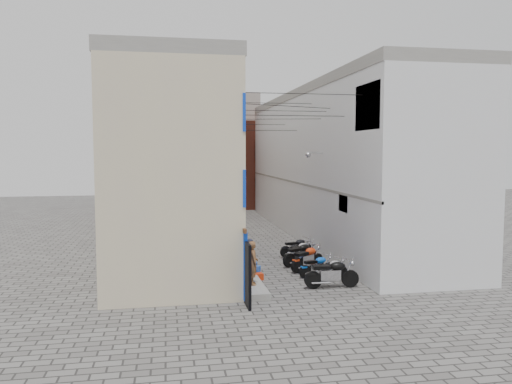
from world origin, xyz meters
TOP-DOWN VIEW (x-y plane):
  - ground at (0.00, 0.00)m, footprint 90.00×90.00m
  - plinth at (-2.05, 13.00)m, footprint 0.90×26.00m
  - building_left at (-4.98, 12.95)m, footprint 5.10×27.00m
  - building_right at (5.00, 13.00)m, footprint 5.94×26.00m
  - building_far_brick_left at (-2.00, 28.00)m, footprint 6.00×6.00m
  - building_far_brick_right at (3.00, 30.00)m, footprint 5.00×6.00m
  - building_far_concrete at (0.00, 34.00)m, footprint 8.00×5.00m
  - far_shopfront at (0.00, 25.20)m, footprint 2.00×0.30m
  - overhead_wires at (0.00, 7.64)m, footprint 5.80×13.02m
  - motorcycle_a at (1.05, 1.21)m, footprint 2.19×0.77m
  - motorcycle_b at (1.39, 2.24)m, footprint 1.80×1.20m
  - motorcycle_c at (1.03, 3.02)m, footprint 1.80×0.99m
  - motorcycle_d at (0.94, 4.18)m, footprint 2.08×1.73m
  - motorcycle_e at (0.90, 5.15)m, footprint 2.12×1.49m
  - motorcycle_f at (1.11, 6.05)m, footprint 1.81×1.47m
  - motorcycle_g at (1.22, 7.04)m, footprint 1.90×0.94m
  - person_a at (-2.01, 1.36)m, footprint 0.40×0.61m
  - person_b at (-1.84, 3.02)m, footprint 0.88×0.90m
  - water_jug_near at (-1.48, 3.37)m, footprint 0.40×0.40m
  - water_jug_far at (-1.53, 3.97)m, footprint 0.41×0.41m
  - red_crate at (-1.55, 2.92)m, footprint 0.49×0.41m

SIDE VIEW (x-z plane):
  - ground at x=0.00m, z-range 0.00..0.00m
  - plinth at x=-2.05m, z-range 0.00..0.25m
  - red_crate at x=-1.55m, z-range 0.00..0.27m
  - water_jug_near at x=-1.48m, z-range 0.00..0.48m
  - water_jug_far at x=-1.53m, z-range 0.00..0.50m
  - motorcycle_c at x=1.03m, z-range 0.00..1.00m
  - motorcycle_b at x=1.39m, z-range 0.00..1.00m
  - motorcycle_f at x=1.11m, z-range 0.00..1.04m
  - motorcycle_g at x=1.22m, z-range 0.00..1.05m
  - motorcycle_e at x=0.90m, z-range 0.00..1.18m
  - motorcycle_d at x=0.94m, z-range 0.00..1.20m
  - motorcycle_a at x=1.05m, z-range 0.00..1.25m
  - person_b at x=-1.84m, z-range 0.25..1.71m
  - person_a at x=-2.01m, z-range 0.25..1.91m
  - far_shopfront at x=0.00m, z-range 0.00..2.40m
  - building_far_brick_right at x=3.00m, z-range 0.00..8.00m
  - building_left at x=-4.98m, z-range 0.00..9.00m
  - building_right at x=5.00m, z-range 0.01..9.01m
  - building_far_brick_left at x=-2.00m, z-range 0.00..10.00m
  - building_far_concrete at x=0.00m, z-range 0.00..11.00m
  - overhead_wires at x=0.00m, z-range 6.46..7.79m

